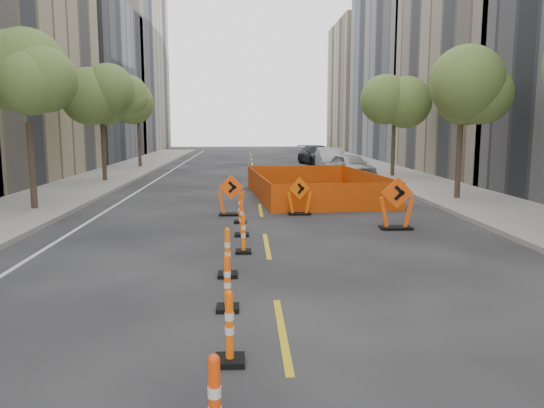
{
  "coord_description": "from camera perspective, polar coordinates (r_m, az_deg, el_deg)",
  "views": [
    {
      "loc": [
        -0.55,
        -9.86,
        3.21
      ],
      "look_at": [
        0.15,
        4.2,
        1.1
      ],
      "focal_mm": 35.0,
      "sensor_mm": 36.0,
      "label": 1
    }
  ],
  "objects": [
    {
      "name": "chevron_sign_center",
      "position": [
        19.03,
        2.97,
        0.87
      ],
      "size": [
        1.05,
        0.86,
        1.36
      ],
      "primitive_type": null,
      "rotation": [
        0.0,
        0.0,
        0.41
      ],
      "color": "#EF600A",
      "rests_on": "ground"
    },
    {
      "name": "channelizer_4",
      "position": [
        13.34,
        -3.11,
        -3.2
      ],
      "size": [
        0.4,
        0.4,
        1.0
      ],
      "primitive_type": null,
      "color": "#F45D0A",
      "rests_on": "ground"
    },
    {
      "name": "tree_l_b",
      "position": [
        21.39,
        -24.88,
        11.27
      ],
      "size": [
        2.8,
        2.8,
        5.95
      ],
      "color": "#382B1E",
      "rests_on": "ground"
    },
    {
      "name": "bld_left_d",
      "position": [
        51.88,
        -21.84,
        12.11
      ],
      "size": [
        12.0,
        16.0,
        14.0
      ],
      "primitive_type": "cube",
      "color": "#4C4C51",
      "rests_on": "ground"
    },
    {
      "name": "channelizer_5",
      "position": [
        15.39,
        -3.29,
        -1.56
      ],
      "size": [
        0.41,
        0.41,
        1.04
      ],
      "primitive_type": null,
      "color": "#FF4F0A",
      "rests_on": "ground"
    },
    {
      "name": "tree_l_c",
      "position": [
        30.9,
        -17.88,
        10.55
      ],
      "size": [
        2.8,
        2.8,
        5.95
      ],
      "color": "#382B1E",
      "rests_on": "ground"
    },
    {
      "name": "bld_right_d",
      "position": [
        53.48,
        16.96,
        15.45
      ],
      "size": [
        12.0,
        18.0,
        20.0
      ],
      "primitive_type": "cube",
      "color": "gray",
      "rests_on": "ground"
    },
    {
      "name": "safety_fence",
      "position": [
        23.9,
        4.53,
        2.07
      ],
      "size": [
        5.84,
        9.05,
        1.08
      ],
      "primitive_type": null,
      "rotation": [
        0.0,
        0.0,
        0.09
      ],
      "color": "#D63E0B",
      "rests_on": "ground"
    },
    {
      "name": "channelizer_0",
      "position": [
        5.44,
        -6.19,
        -20.93
      ],
      "size": [
        0.42,
        0.42,
        1.08
      ],
      "primitive_type": null,
      "color": "#E43F09",
      "rests_on": "ground"
    },
    {
      "name": "chevron_sign_right",
      "position": [
        16.79,
        13.26,
        0.09
      ],
      "size": [
        1.09,
        0.65,
        1.63
      ],
      "primitive_type": null,
      "rotation": [
        0.0,
        0.0,
        -0.0
      ],
      "color": "#E14609",
      "rests_on": "ground"
    },
    {
      "name": "tree_r_b",
      "position": [
        23.66,
        19.78,
        11.21
      ],
      "size": [
        2.8,
        2.8,
        5.95
      ],
      "color": "#382B1E",
      "rests_on": "ground"
    },
    {
      "name": "parked_car_far",
      "position": [
        43.43,
        4.89,
        5.28
      ],
      "size": [
        3.16,
        5.69,
        1.56
      ],
      "primitive_type": "imported",
      "rotation": [
        0.0,
        0.0,
        0.19
      ],
      "color": "black",
      "rests_on": "ground"
    },
    {
      "name": "bld_left_e",
      "position": [
        67.83,
        -17.4,
        13.88
      ],
      "size": [
        12.0,
        20.0,
        20.0
      ],
      "primitive_type": "cube",
      "color": "gray",
      "rests_on": "ground"
    },
    {
      "name": "bld_right_e",
      "position": [
        70.83,
        11.77,
        12.22
      ],
      "size": [
        12.0,
        14.0,
        16.0
      ],
      "primitive_type": "cube",
      "color": "tan",
      "rests_on": "ground"
    },
    {
      "name": "bld_right_c",
      "position": [
        38.15,
        25.29,
        13.42
      ],
      "size": [
        12.0,
        16.0,
        14.0
      ],
      "primitive_type": "cube",
      "color": "gray",
      "rests_on": "ground"
    },
    {
      "name": "tree_l_d",
      "position": [
        40.64,
        -14.21,
        10.11
      ],
      "size": [
        2.8,
        2.8,
        5.95
      ],
      "color": "#382B1E",
      "rests_on": "ground"
    },
    {
      "name": "sidewalk_left",
      "position": [
        23.64,
        -23.76,
        0.17
      ],
      "size": [
        4.0,
        90.0,
        0.15
      ],
      "primitive_type": "cube",
      "color": "gray",
      "rests_on": "ground"
    },
    {
      "name": "channelizer_1",
      "position": [
        7.33,
        -4.6,
        -13.07
      ],
      "size": [
        0.41,
        0.41,
        1.03
      ],
      "primitive_type": null,
      "color": "#EE550A",
      "rests_on": "ground"
    },
    {
      "name": "channelizer_2",
      "position": [
        9.3,
        -4.82,
        -8.41
      ],
      "size": [
        0.4,
        0.4,
        1.01
      ],
      "primitive_type": null,
      "color": "#FF510A",
      "rests_on": "ground"
    },
    {
      "name": "ground_plane",
      "position": [
        10.38,
        0.34,
        -9.48
      ],
      "size": [
        140.0,
        140.0,
        0.0
      ],
      "primitive_type": "plane",
      "color": "black"
    },
    {
      "name": "channelizer_3",
      "position": [
        11.31,
        -4.8,
        -5.2
      ],
      "size": [
        0.42,
        0.42,
        1.07
      ],
      "primitive_type": null,
      "color": "#FF650A",
      "rests_on": "ground"
    },
    {
      "name": "chevron_sign_left",
      "position": [
        18.92,
        -4.42,
        0.96
      ],
      "size": [
        1.01,
        0.65,
        1.46
      ],
      "primitive_type": null,
      "rotation": [
        0.0,
        0.0,
        -0.07
      ],
      "color": "#FD4C0A",
      "rests_on": "ground"
    },
    {
      "name": "parked_car_mid",
      "position": [
        37.8,
        6.32,
        4.81
      ],
      "size": [
        1.79,
        4.91,
        1.61
      ],
      "primitive_type": "imported",
      "rotation": [
        0.0,
        0.0,
        -0.02
      ],
      "color": "#ACACB2",
      "rests_on": "ground"
    },
    {
      "name": "sidewalk_right",
      "position": [
        24.06,
        20.57,
        0.49
      ],
      "size": [
        4.0,
        90.0,
        0.15
      ],
      "primitive_type": "cube",
      "color": "gray",
      "rests_on": "ground"
    },
    {
      "name": "tree_r_c",
      "position": [
        33.12,
        13.05,
        10.58
      ],
      "size": [
        2.8,
        2.8,
        5.95
      ],
      "color": "#382B1E",
      "rests_on": "ground"
    },
    {
      "name": "channelizer_6",
      "position": [
        17.45,
        -3.45,
        -0.39
      ],
      "size": [
        0.4,
        0.4,
        1.03
      ],
      "primitive_type": null,
      "color": "#D84E09",
      "rests_on": "ground"
    },
    {
      "name": "parked_car_near",
      "position": [
        32.75,
        8.4,
        4.1
      ],
      "size": [
        2.86,
        4.66,
        1.48
      ],
      "primitive_type": "imported",
      "rotation": [
        0.0,
        0.0,
        0.27
      ],
      "color": "#B7B7B9",
      "rests_on": "ground"
    }
  ]
}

